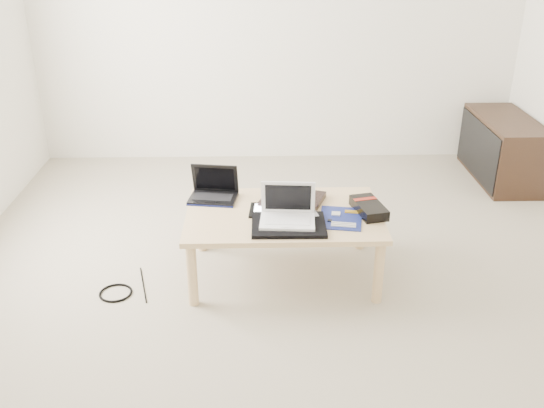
{
  "coord_description": "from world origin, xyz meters",
  "views": [
    {
      "loc": [
        -0.17,
        -3.04,
        1.9
      ],
      "look_at": [
        -0.09,
        0.03,
        0.46
      ],
      "focal_mm": 40.0,
      "sensor_mm": 36.0,
      "label": 1
    }
  ],
  "objects_px": {
    "coffee_table": "(284,220)",
    "white_laptop": "(288,213)",
    "media_cabinet": "(502,149)",
    "netbook": "(214,192)",
    "gpu_box": "(369,208)"
  },
  "relations": [
    {
      "from": "netbook",
      "to": "white_laptop",
      "type": "bearing_deg",
      "value": -39.0
    },
    {
      "from": "gpu_box",
      "to": "white_laptop",
      "type": "bearing_deg",
      "value": -165.13
    },
    {
      "from": "media_cabinet",
      "to": "gpu_box",
      "type": "height_order",
      "value": "media_cabinet"
    },
    {
      "from": "media_cabinet",
      "to": "gpu_box",
      "type": "distance_m",
      "value": 1.95
    },
    {
      "from": "coffee_table",
      "to": "white_laptop",
      "type": "relative_size",
      "value": 3.56
    },
    {
      "from": "white_laptop",
      "to": "gpu_box",
      "type": "height_order",
      "value": "white_laptop"
    },
    {
      "from": "coffee_table",
      "to": "white_laptop",
      "type": "bearing_deg",
      "value": -83.38
    },
    {
      "from": "coffee_table",
      "to": "white_laptop",
      "type": "height_order",
      "value": "white_laptop"
    },
    {
      "from": "netbook",
      "to": "white_laptop",
      "type": "distance_m",
      "value": 0.54
    },
    {
      "from": "netbook",
      "to": "white_laptop",
      "type": "height_order",
      "value": "white_laptop"
    },
    {
      "from": "media_cabinet",
      "to": "netbook",
      "type": "distance_m",
      "value": 2.52
    },
    {
      "from": "media_cabinet",
      "to": "white_laptop",
      "type": "xyz_separation_m",
      "value": [
        -1.79,
        -1.55,
        0.21
      ]
    },
    {
      "from": "coffee_table",
      "to": "white_laptop",
      "type": "xyz_separation_m",
      "value": [
        0.02,
        -0.13,
        0.11
      ]
    },
    {
      "from": "coffee_table",
      "to": "white_laptop",
      "type": "distance_m",
      "value": 0.17
    },
    {
      "from": "media_cabinet",
      "to": "netbook",
      "type": "height_order",
      "value": "netbook"
    }
  ]
}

